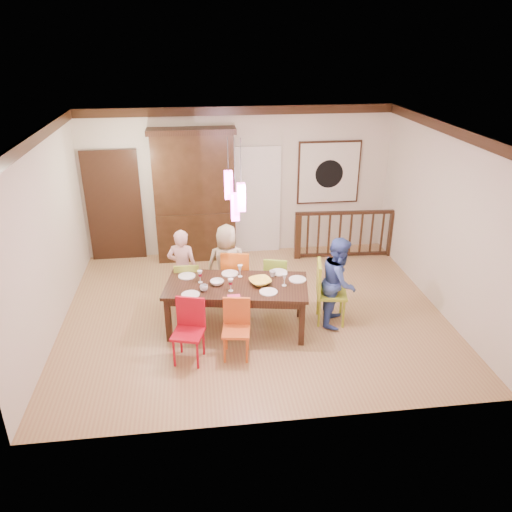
{
  "coord_description": "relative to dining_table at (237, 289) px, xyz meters",
  "views": [
    {
      "loc": [
        -0.84,
        -6.94,
        4.16
      ],
      "look_at": [
        0.04,
        -0.01,
        1.0
      ],
      "focal_mm": 35.0,
      "sensor_mm": 36.0,
      "label": 1
    }
  ],
  "objects": [
    {
      "name": "plate_far_mid",
      "position": [
        -0.07,
        0.35,
        0.09
      ],
      "size": [
        0.26,
        0.26,
        0.01
      ],
      "primitive_type": "cylinder",
      "color": "white",
      "rests_on": "dining_table"
    },
    {
      "name": "chair_far_mid",
      "position": [
        0.06,
        0.76,
        -0.1
      ],
      "size": [
        0.53,
        0.53,
        0.99
      ],
      "rotation": [
        0.0,
        0.0,
        2.95
      ],
      "color": "#D56316",
      "rests_on": "floor"
    },
    {
      "name": "ceiling",
      "position": [
        0.31,
        0.43,
        2.23
      ],
      "size": [
        6.0,
        6.0,
        0.0
      ],
      "primitive_type": "plane",
      "rotation": [
        3.14,
        0.0,
        0.0
      ],
      "color": "white",
      "rests_on": "wall_back"
    },
    {
      "name": "plate_end_right",
      "position": [
        0.92,
        0.03,
        0.09
      ],
      "size": [
        0.26,
        0.26,
        0.01
      ],
      "primitive_type": "cylinder",
      "color": "white",
      "rests_on": "dining_table"
    },
    {
      "name": "serving_bowl",
      "position": [
        0.35,
        -0.03,
        0.12
      ],
      "size": [
        0.39,
        0.39,
        0.08
      ],
      "primitive_type": "imported",
      "rotation": [
        0.0,
        0.0,
        0.26
      ],
      "color": "yellow",
      "rests_on": "dining_table"
    },
    {
      "name": "wine_glass_b",
      "position": [
        0.08,
        0.24,
        0.18
      ],
      "size": [
        0.08,
        0.08,
        0.19
      ],
      "primitive_type": null,
      "color": "silver",
      "rests_on": "dining_table"
    },
    {
      "name": "person_far_left",
      "position": [
        -0.8,
        0.81,
        0.0
      ],
      "size": [
        0.55,
        0.42,
        1.33
      ],
      "primitive_type": "imported",
      "rotation": [
        0.0,
        0.0,
        2.9
      ],
      "color": "beige",
      "rests_on": "floor"
    },
    {
      "name": "plate_near_mid",
      "position": [
        0.43,
        -0.31,
        0.09
      ],
      "size": [
        0.26,
        0.26,
        0.01
      ],
      "primitive_type": "cylinder",
      "color": "white",
      "rests_on": "dining_table"
    },
    {
      "name": "cup_left",
      "position": [
        -0.48,
        -0.14,
        0.13
      ],
      "size": [
        0.12,
        0.12,
        0.09
      ],
      "primitive_type": "imported",
      "rotation": [
        0.0,
        0.0,
        -0.06
      ],
      "color": "silver",
      "rests_on": "dining_table"
    },
    {
      "name": "pendant_cluster",
      "position": [
        0.0,
        -0.0,
        1.44
      ],
      "size": [
        0.27,
        0.21,
        1.14
      ],
      "color": "#FA4BC4",
      "rests_on": "ceiling"
    },
    {
      "name": "floor",
      "position": [
        0.31,
        0.43,
        -0.67
      ],
      "size": [
        6.0,
        6.0,
        0.0
      ],
      "primitive_type": "plane",
      "color": "#A4784F",
      "rests_on": "ground"
    },
    {
      "name": "wine_glass_d",
      "position": [
        0.69,
        -0.13,
        0.18
      ],
      "size": [
        0.08,
        0.08,
        0.19
      ],
      "primitive_type": null,
      "color": "silver",
      "rests_on": "dining_table"
    },
    {
      "name": "dining_table",
      "position": [
        0.0,
        0.0,
        0.0
      ],
      "size": [
        2.22,
        1.29,
        0.75
      ],
      "rotation": [
        0.0,
        0.0,
        -0.17
      ],
      "color": "black",
      "rests_on": "floor"
    },
    {
      "name": "chair_end_right",
      "position": [
        1.46,
        0.02,
        -0.09
      ],
      "size": [
        0.53,
        0.53,
        1.0
      ],
      "rotation": [
        0.0,
        0.0,
        1.38
      ],
      "color": "#96A726",
      "rests_on": "floor"
    },
    {
      "name": "china_hutch",
      "position": [
        -0.55,
        2.73,
        0.61
      ],
      "size": [
        1.62,
        0.46,
        2.55
      ],
      "color": "black",
      "rests_on": "floor"
    },
    {
      "name": "white_doorway",
      "position": [
        0.66,
        2.9,
        0.38
      ],
      "size": [
        0.97,
        0.05,
        2.22
      ],
      "primitive_type": "cube",
      "color": "silver",
      "rests_on": "wall_back"
    },
    {
      "name": "plate_far_left",
      "position": [
        -0.73,
        0.35,
        0.09
      ],
      "size": [
        0.26,
        0.26,
        0.01
      ],
      "primitive_type": "cylinder",
      "color": "white",
      "rests_on": "dining_table"
    },
    {
      "name": "plate_far_right",
      "position": [
        0.68,
        0.3,
        0.09
      ],
      "size": [
        0.26,
        0.26,
        0.01
      ],
      "primitive_type": "cylinder",
      "color": "white",
      "rests_on": "dining_table"
    },
    {
      "name": "wall_left",
      "position": [
        -2.69,
        0.43,
        0.78
      ],
      "size": [
        0.0,
        5.0,
        5.0
      ],
      "primitive_type": "plane",
      "rotation": [
        1.57,
        0.0,
        1.57
      ],
      "color": "beige",
      "rests_on": "floor"
    },
    {
      "name": "plate_near_left",
      "position": [
        -0.67,
        -0.25,
        0.09
      ],
      "size": [
        0.26,
        0.26,
        0.01
      ],
      "primitive_type": "cylinder",
      "color": "white",
      "rests_on": "dining_table"
    },
    {
      "name": "wall_right",
      "position": [
        3.31,
        0.43,
        0.78
      ],
      "size": [
        0.0,
        5.0,
        5.0
      ],
      "primitive_type": "plane",
      "rotation": [
        1.57,
        0.0,
        -1.57
      ],
      "color": "beige",
      "rests_on": "floor"
    },
    {
      "name": "napkin",
      "position": [
        -0.07,
        -0.4,
        0.09
      ],
      "size": [
        0.18,
        0.14,
        0.01
      ],
      "primitive_type": "cube",
      "color": "#D83359",
      "rests_on": "dining_table"
    },
    {
      "name": "painting",
      "position": [
        2.11,
        2.89,
        0.93
      ],
      "size": [
        1.25,
        0.06,
        1.25
      ],
      "color": "black",
      "rests_on": "wall_back"
    },
    {
      "name": "person_end_right",
      "position": [
        1.56,
        -0.0,
        0.04
      ],
      "size": [
        0.75,
        0.83,
        1.4
      ],
      "primitive_type": "imported",
      "rotation": [
        0.0,
        0.0,
        1.18
      ],
      "color": "#3C55A8",
      "rests_on": "floor"
    },
    {
      "name": "wall_back",
      "position": [
        0.31,
        2.93,
        0.78
      ],
      "size": [
        6.0,
        0.0,
        6.0
      ],
      "primitive_type": "plane",
      "rotation": [
        1.57,
        0.0,
        0.0
      ],
      "color": "beige",
      "rests_on": "floor"
    },
    {
      "name": "balustrade",
      "position": [
        2.37,
        2.38,
        -0.17
      ],
      "size": [
        2.02,
        0.18,
        0.96
      ],
      "rotation": [
        0.0,
        0.0,
        -0.05
      ],
      "color": "black",
      "rests_on": "floor"
    },
    {
      "name": "chair_far_left",
      "position": [
        -0.73,
        0.67,
        -0.17
      ],
      "size": [
        0.4,
        0.4,
        0.86
      ],
      "rotation": [
        0.0,
        0.0,
        3.12
      ],
      "color": "#90A731",
      "rests_on": "floor"
    },
    {
      "name": "wine_glass_c",
      "position": [
        -0.1,
        -0.19,
        0.18
      ],
      "size": [
        0.08,
        0.08,
        0.19
      ],
      "primitive_type": null,
      "color": "#590C19",
      "rests_on": "dining_table"
    },
    {
      "name": "person_far_mid",
      "position": [
        -0.08,
        0.83,
        0.02
      ],
      "size": [
        0.69,
        0.47,
        1.36
      ],
      "primitive_type": "imported",
      "rotation": [
        0.0,
        0.0,
        3.09
      ],
      "color": "#B8AF8B",
      "rests_on": "floor"
    },
    {
      "name": "chair_near_left",
      "position": [
        -0.73,
        -0.74,
        -0.16
      ],
      "size": [
        0.5,
        0.5,
        0.89
      ],
      "rotation": [
        0.0,
        0.0,
        -0.28
      ],
      "color": "#B30A1D",
      "rests_on": "floor"
    },
    {
      "name": "cup_right",
      "position": [
        0.57,
        0.19,
        0.13
      ],
      "size": [
        0.11,
        0.11,
        0.09
      ],
      "primitive_type": "imported",
      "rotation": [
        0.0,
        0.0,
        -0.04
      ],
      "color": "silver",
      "rests_on": "dining_table"
    },
    {
      "name": "panel_door",
      "position": [
        -2.09,
        2.88,
        0.38
      ],
      "size": [
        1.04,
        0.07,
        2.24
      ],
      "primitive_type": "cube",
      "color": "black",
      "rests_on": "wall_back"
    },
    {
      "name": "wine_glass_a",
      "position": [
        -0.53,
        0.13,
        0.18
      ],
      "size": [
        0.08,
        0.08,
        0.19
      ],
      "primitive_type": null,
      "color": "#590C19",
      "rests_on": "dining_table"
    },
    {
      "name": "chair_far_right",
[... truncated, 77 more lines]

